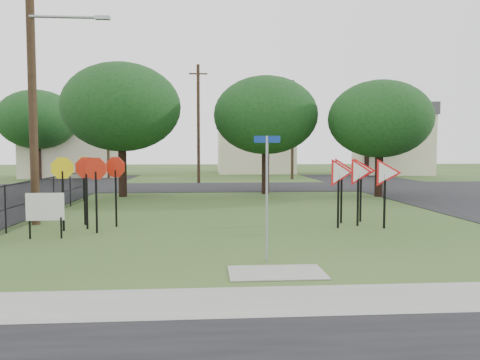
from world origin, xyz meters
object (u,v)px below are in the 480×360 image
object	(u,v)px
yield_sign_cluster	(357,175)
info_board	(45,208)
stop_sign_cluster	(89,175)
street_name_sign	(267,190)

from	to	relation	value
yield_sign_cluster	info_board	bearing A→B (deg)	-170.23
stop_sign_cluster	info_board	size ratio (longest dim) A/B	1.78
street_name_sign	yield_sign_cluster	distance (m)	6.16
street_name_sign	stop_sign_cluster	size ratio (longest dim) A/B	1.22
street_name_sign	stop_sign_cluster	distance (m)	7.08
stop_sign_cluster	street_name_sign	bearing A→B (deg)	-43.34
stop_sign_cluster	info_board	distance (m)	2.04
street_name_sign	info_board	world-z (taller)	street_name_sign
stop_sign_cluster	yield_sign_cluster	world-z (taller)	stop_sign_cluster
street_name_sign	yield_sign_cluster	xyz separation A→B (m)	(3.71, 4.91, 0.06)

